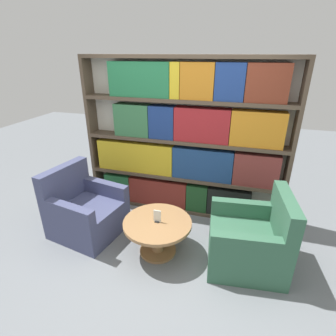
# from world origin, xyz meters

# --- Properties ---
(ground_plane) EXTENTS (14.00, 14.00, 0.00)m
(ground_plane) POSITION_xyz_m (0.00, 0.00, 0.00)
(ground_plane) COLOR slate
(bookshelf) EXTENTS (2.98, 0.30, 2.31)m
(bookshelf) POSITION_xyz_m (0.02, 1.22, 1.14)
(bookshelf) COLOR silver
(bookshelf) RESTS_ON ground_plane
(armchair_left) EXTENTS (0.99, 0.95, 0.94)m
(armchair_left) POSITION_xyz_m (-1.16, 0.27, 0.31)
(armchair_left) COLOR #42476B
(armchair_left) RESTS_ON ground_plane
(armchair_right) EXTENTS (0.94, 0.90, 0.94)m
(armchair_right) POSITION_xyz_m (1.05, 0.26, 0.31)
(armchair_right) COLOR #336047
(armchair_right) RESTS_ON ground_plane
(coffee_table) EXTENTS (0.84, 0.84, 0.46)m
(coffee_table) POSITION_xyz_m (-0.05, 0.14, 0.33)
(coffee_table) COLOR olive
(coffee_table) RESTS_ON ground_plane
(table_sign) EXTENTS (0.09, 0.06, 0.16)m
(table_sign) POSITION_xyz_m (-0.05, 0.14, 0.52)
(table_sign) COLOR black
(table_sign) RESTS_ON coffee_table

